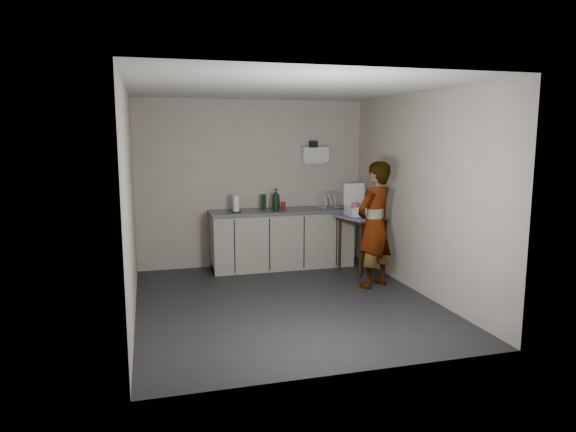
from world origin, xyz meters
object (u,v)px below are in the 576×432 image
object	(u,v)px
kitchen_counter	(282,240)
paper_towel	(236,204)
soda_can	(283,206)
standing_man	(375,225)
dish_rack	(330,204)
bakery_box	(357,208)
dark_bottle	(264,202)
side_table	(363,223)
soap_bottle	(276,199)

from	to	relation	value
kitchen_counter	paper_towel	xyz separation A→B (m)	(-0.73, -0.06, 0.61)
soda_can	kitchen_counter	bearing A→B (deg)	131.47
standing_man	dish_rack	bearing A→B (deg)	-112.17
soda_can	bakery_box	xyz separation A→B (m)	(1.02, -0.51, -0.01)
soda_can	dark_bottle	size ratio (longest dim) A/B	0.51
dark_bottle	soda_can	bearing A→B (deg)	-17.56
side_table	standing_man	distance (m)	0.77
standing_man	soap_bottle	xyz separation A→B (m)	(-1.04, 1.34, 0.22)
bakery_box	paper_towel	bearing A→B (deg)	166.13
kitchen_counter	dish_rack	distance (m)	0.95
kitchen_counter	dish_rack	world-z (taller)	dish_rack
side_table	dark_bottle	bearing A→B (deg)	137.14
kitchen_counter	soap_bottle	distance (m)	0.66
dark_bottle	dish_rack	size ratio (longest dim) A/B	0.67
standing_man	paper_towel	xyz separation A→B (m)	(-1.67, 1.29, 0.18)
dish_rack	dark_bottle	bearing A→B (deg)	174.69
side_table	soap_bottle	world-z (taller)	soap_bottle
soap_bottle	dish_rack	bearing A→B (deg)	-1.20
paper_towel	dish_rack	world-z (taller)	paper_towel
soap_bottle	paper_towel	xyz separation A→B (m)	(-0.63, -0.05, -0.04)
standing_man	soap_bottle	world-z (taller)	standing_man
side_table	soda_can	bearing A→B (deg)	135.03
standing_man	paper_towel	bearing A→B (deg)	-66.85
standing_man	dark_bottle	bearing A→B (deg)	-78.76
paper_towel	bakery_box	bearing A→B (deg)	-14.82
soda_can	standing_man	bearing A→B (deg)	-55.31
dish_rack	soap_bottle	bearing A→B (deg)	178.80
soap_bottle	bakery_box	world-z (taller)	bakery_box
kitchen_counter	dark_bottle	world-z (taller)	dark_bottle
dark_bottle	bakery_box	distance (m)	1.44
dish_rack	bakery_box	size ratio (longest dim) A/B	0.78
soap_bottle	dish_rack	distance (m)	0.88
side_table	standing_man	size ratio (longest dim) A/B	0.50
standing_man	paper_towel	world-z (taller)	standing_man
soap_bottle	paper_towel	bearing A→B (deg)	-175.10
side_table	bakery_box	xyz separation A→B (m)	(-0.06, 0.07, 0.21)
bakery_box	side_table	bearing A→B (deg)	-47.11
side_table	standing_man	bearing A→B (deg)	-119.00
kitchen_counter	side_table	bearing A→B (deg)	-28.61
side_table	standing_man	xyz separation A→B (m)	(-0.16, -0.75, 0.10)
standing_man	paper_towel	size ratio (longest dim) A/B	6.60
kitchen_counter	soap_bottle	size ratio (longest dim) A/B	6.71
dark_bottle	paper_towel	xyz separation A→B (m)	(-0.46, -0.13, 0.00)
bakery_box	standing_man	bearing A→B (deg)	-95.87
standing_man	soap_bottle	bearing A→B (deg)	-81.50
standing_man	side_table	bearing A→B (deg)	-131.39
dish_rack	paper_towel	bearing A→B (deg)	-178.64
paper_towel	dark_bottle	bearing A→B (deg)	16.22
paper_towel	soap_bottle	bearing A→B (deg)	4.90
soap_bottle	soda_can	xyz separation A→B (m)	(0.12, -0.01, -0.10)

